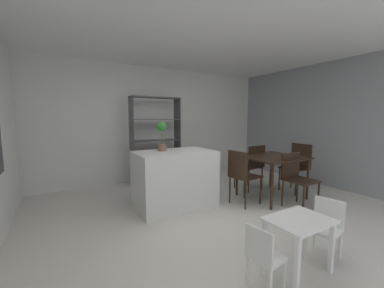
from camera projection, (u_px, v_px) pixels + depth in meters
name	position (u px, v px, depth m)	size (l,w,h in m)	color
ground_plane	(216.00, 223.00, 3.23)	(8.75, 8.75, 0.00)	beige
ceiling_slab	(218.00, 23.00, 2.92)	(6.37, 5.50, 0.06)	white
back_partition	(148.00, 124.00, 5.41)	(6.37, 0.06, 2.64)	silver
right_partition_gray	(343.00, 125.00, 4.65)	(0.06, 5.50, 2.64)	gray
kitchen_island	(175.00, 179.00, 3.80)	(1.27, 0.78, 0.93)	silver
potted_plant_on_island	(162.00, 133.00, 3.76)	(0.16, 0.16, 0.48)	brown
open_bookshelf	(155.00, 142.00, 5.17)	(1.11, 0.33, 1.92)	#4C4C51
child_table	(299.00, 229.00, 2.18)	(0.60, 0.44, 0.52)	white
child_chair_right	(326.00, 225.00, 2.44)	(0.35, 0.35, 0.61)	white
child_chair_left	(263.00, 256.00, 1.95)	(0.30, 0.30, 0.57)	white
dining_table	(272.00, 160.00, 4.21)	(1.05, 0.95, 0.77)	black
dining_chair_island_side	(242.00, 173.00, 3.84)	(0.48, 0.45, 0.93)	black
dining_chair_far	(252.00, 163.00, 4.65)	(0.48, 0.47, 0.92)	black
dining_chair_near	(296.00, 175.00, 3.80)	(0.44, 0.44, 0.88)	black
dining_chair_window_side	(298.00, 163.00, 4.59)	(0.44, 0.48, 0.95)	black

